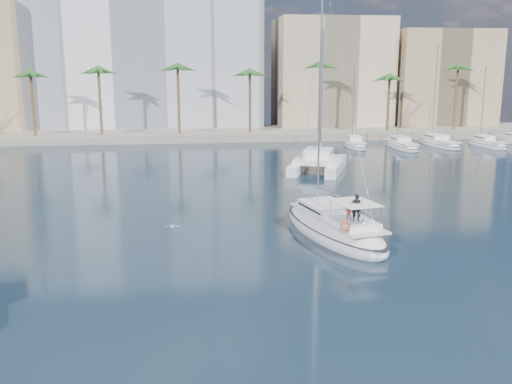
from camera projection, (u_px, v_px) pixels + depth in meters
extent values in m
plane|color=black|center=(262.00, 255.00, 35.72)|extent=(160.00, 160.00, 0.00)
cube|color=gray|center=(214.00, 134.00, 94.72)|extent=(120.00, 14.00, 1.20)
cube|color=white|center=(142.00, 53.00, 102.04)|extent=(42.00, 16.00, 28.00)
cube|color=beige|center=(331.00, 75.00, 104.03)|extent=(20.00, 14.00, 20.00)
cube|color=tan|center=(440.00, 81.00, 104.68)|extent=(18.00, 12.00, 18.00)
cylinder|color=brown|center=(214.00, 108.00, 89.84)|extent=(0.44, 0.44, 10.50)
sphere|color=#285D22|center=(214.00, 74.00, 88.71)|extent=(3.60, 3.60, 3.60)
cylinder|color=brown|center=(421.00, 106.00, 93.87)|extent=(0.44, 0.44, 10.50)
sphere|color=#285D22|center=(423.00, 73.00, 92.74)|extent=(3.60, 3.60, 3.60)
ellipsoid|color=white|center=(334.00, 230.00, 39.87)|extent=(6.77, 13.24, 2.63)
ellipsoid|color=black|center=(334.00, 225.00, 39.79)|extent=(6.84, 13.37, 0.18)
cube|color=silver|center=(336.00, 217.00, 39.43)|extent=(4.93, 9.90, 0.12)
cube|color=white|center=(326.00, 207.00, 40.70)|extent=(3.57, 4.64, 0.60)
cube|color=black|center=(326.00, 207.00, 40.69)|extent=(3.48, 4.17, 0.14)
cylinder|color=#B7BABF|center=(320.00, 93.00, 40.32)|extent=(0.15, 0.15, 16.60)
cylinder|color=#B7BABF|center=(334.00, 194.00, 39.43)|extent=(1.26, 5.01, 0.11)
cube|color=white|center=(354.00, 223.00, 37.15)|extent=(3.05, 3.62, 0.36)
cube|color=white|center=(355.00, 203.00, 36.74)|extent=(3.05, 3.62, 0.04)
torus|color=silver|center=(364.00, 217.00, 35.89)|extent=(0.94, 0.27, 0.96)
torus|color=#D73E0B|center=(345.00, 226.00, 34.99)|extent=(0.66, 0.33, 0.64)
imported|color=black|center=(356.00, 208.00, 36.55)|extent=(0.78, 0.66, 1.83)
imported|color=maroon|center=(349.00, 212.00, 37.14)|extent=(0.64, 0.59, 1.06)
cube|color=white|center=(300.00, 165.00, 65.39)|extent=(5.05, 10.35, 1.10)
cube|color=white|center=(336.00, 166.00, 64.37)|extent=(5.05, 10.35, 1.10)
cube|color=white|center=(318.00, 160.00, 64.22)|extent=(6.56, 7.19, 0.50)
cube|color=white|center=(318.00, 153.00, 64.57)|extent=(3.90, 4.05, 1.00)
cube|color=black|center=(318.00, 152.00, 64.56)|extent=(3.77, 3.67, 0.18)
cylinder|color=#B7BABF|center=(322.00, 93.00, 64.66)|extent=(0.18, 0.18, 14.21)
ellipsoid|color=silver|center=(172.00, 226.00, 38.90)|extent=(0.21, 0.40, 0.19)
sphere|color=silver|center=(172.00, 225.00, 39.08)|extent=(0.11, 0.11, 0.11)
cube|color=gray|center=(168.00, 226.00, 38.86)|extent=(0.46, 0.17, 0.11)
cube|color=gray|center=(176.00, 226.00, 38.93)|extent=(0.46, 0.17, 0.11)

